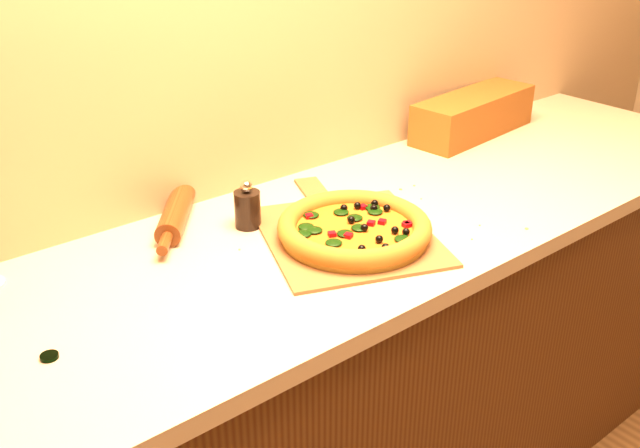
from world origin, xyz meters
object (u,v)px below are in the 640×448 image
at_px(pizza_peel, 346,233).
at_px(pepper_grinder, 247,208).
at_px(rolling_pin, 178,208).
at_px(pizza, 354,228).
at_px(coffee_canister, 442,124).

relative_size(pizza_peel, pepper_grinder, 5.10).
bearing_deg(rolling_pin, pizza, -54.07).
relative_size(pizza_peel, coffee_canister, 4.82).
relative_size(pizza, rolling_pin, 0.98).
bearing_deg(pizza, rolling_pin, 125.93).
bearing_deg(pizza_peel, rolling_pin, 151.38).
height_order(pizza, pepper_grinder, pepper_grinder).
distance_m(pizza, coffee_canister, 0.69).
distance_m(pizza_peel, pizza, 0.04).
bearing_deg(pepper_grinder, coffee_canister, 7.36).
relative_size(pizza_peel, pizza, 1.71).
bearing_deg(coffee_canister, pepper_grinder, -172.64).
distance_m(rolling_pin, coffee_canister, 0.86).
bearing_deg(pizza_peel, pepper_grinder, 152.38).
xyz_separation_m(pizza_peel, coffee_canister, (0.61, 0.27, 0.06)).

